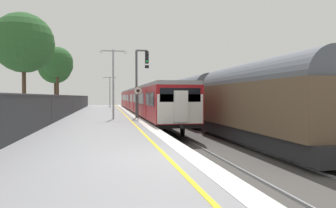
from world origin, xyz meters
The scene contains 10 objects.
ground centered at (2.64, 0.00, -0.61)m, with size 17.40×110.00×1.21m.
commuter_train_at_platform centered at (2.10, 29.03, 1.27)m, with size 2.83×41.83×3.81m.
freight_train_adjacent_track centered at (6.10, 20.89, 1.50)m, with size 2.60×40.90×4.58m.
signal_gantry centered at (0.60, 16.23, 3.43)m, with size 1.10×0.24×5.53m.
speed_limit_sign centered at (0.25, 14.00, 1.58)m, with size 0.59×0.08×2.46m.
platform_lamp_mid centered at (-1.53, 15.07, 3.15)m, with size 2.00×0.20×5.30m.
platform_lamp_far centered at (-1.53, 40.21, 2.91)m, with size 2.00×0.20×4.84m.
background_tree_left centered at (-8.51, 32.47, 5.36)m, with size 4.16×4.16×7.57m.
background_tree_centre centered at (-8.28, 16.94, 5.75)m, with size 4.66×4.66×8.25m.
background_tree_right centered at (-7.22, 26.86, 5.41)m, with size 3.38×3.37×7.22m.
Camera 1 is at (-2.03, -8.47, 1.73)m, focal length 32.49 mm.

